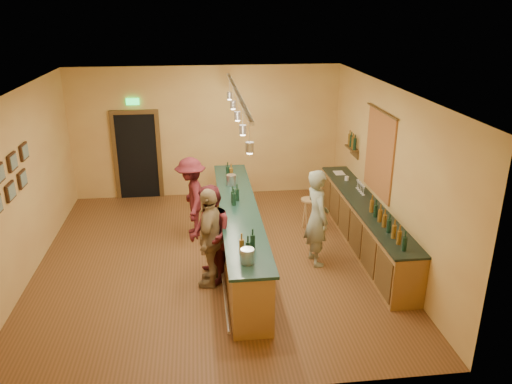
{
  "coord_description": "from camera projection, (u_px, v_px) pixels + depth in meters",
  "views": [
    {
      "loc": [
        -0.19,
        -8.44,
        4.57
      ],
      "look_at": [
        0.83,
        0.2,
        1.26
      ],
      "focal_mm": 35.0,
      "sensor_mm": 36.0,
      "label": 1
    }
  ],
  "objects": [
    {
      "name": "bar_stool",
      "position": [
        309.0,
        205.0,
        10.55
      ],
      "size": [
        0.34,
        0.34,
        0.7
      ],
      "rotation": [
        0.0,
        0.0,
        -0.01
      ],
      "color": "tan",
      "rests_on": "floor"
    },
    {
      "name": "wall_left",
      "position": [
        22.0,
        187.0,
        8.56
      ],
      "size": [
        0.02,
        7.0,
        3.2
      ],
      "primitive_type": "cube",
      "color": "#BE8747",
      "rests_on": "floor"
    },
    {
      "name": "wall_back",
      "position": [
        207.0,
        132.0,
        12.16
      ],
      "size": [
        6.5,
        0.02,
        3.2
      ],
      "primitive_type": "cube",
      "color": "#BE8747",
      "rests_on": "floor"
    },
    {
      "name": "tapestry",
      "position": [
        379.0,
        154.0,
        9.55
      ],
      "size": [
        0.03,
        1.4,
        1.6
      ],
      "primitive_type": "cube",
      "color": "#93371D",
      "rests_on": "wall_right"
    },
    {
      "name": "doorway",
      "position": [
        137.0,
        154.0,
        12.12
      ],
      "size": [
        1.15,
        0.09,
        2.48
      ],
      "color": "black",
      "rests_on": "wall_back"
    },
    {
      "name": "customer_c",
      "position": [
        191.0,
        197.0,
        10.21
      ],
      "size": [
        0.71,
        1.13,
        1.67
      ],
      "primitive_type": "imported",
      "rotation": [
        0.0,
        0.0,
        -1.49
      ],
      "color": "#59191E",
      "rests_on": "floor"
    },
    {
      "name": "wall_front",
      "position": [
        222.0,
        282.0,
        5.67
      ],
      "size": [
        6.5,
        0.02,
        3.2
      ],
      "primitive_type": "cube",
      "color": "#BE8747",
      "rests_on": "floor"
    },
    {
      "name": "back_counter",
      "position": [
        364.0,
        224.0,
        9.8
      ],
      "size": [
        0.6,
        4.55,
        1.27
      ],
      "color": "brown",
      "rests_on": "floor"
    },
    {
      "name": "bartender",
      "position": [
        317.0,
        218.0,
        9.06
      ],
      "size": [
        0.53,
        0.72,
        1.82
      ],
      "primitive_type": "imported",
      "rotation": [
        0.0,
        0.0,
        1.72
      ],
      "color": "gray",
      "rests_on": "floor"
    },
    {
      "name": "ceiling",
      "position": [
        209.0,
        90.0,
        8.34
      ],
      "size": [
        6.5,
        7.0,
        0.02
      ],
      "primitive_type": "cube",
      "color": "silver",
      "rests_on": "wall_back"
    },
    {
      "name": "customer_b",
      "position": [
        210.0,
        237.0,
        8.37
      ],
      "size": [
        0.69,
        1.1,
        1.75
      ],
      "primitive_type": "imported",
      "rotation": [
        0.0,
        0.0,
        -1.85
      ],
      "color": "#997A51",
      "rests_on": "floor"
    },
    {
      "name": "wall_right",
      "position": [
        387.0,
        173.0,
        9.27
      ],
      "size": [
        0.02,
        7.0,
        3.2
      ],
      "primitive_type": "cube",
      "color": "#BE8747",
      "rests_on": "floor"
    },
    {
      "name": "pendant_track",
      "position": [
        237.0,
        102.0,
        8.47
      ],
      "size": [
        0.11,
        4.6,
        0.5
      ],
      "color": "silver",
      "rests_on": "ceiling"
    },
    {
      "name": "customer_a",
      "position": [
        210.0,
        235.0,
        8.46
      ],
      "size": [
        0.8,
        0.96,
        1.75
      ],
      "primitive_type": "imported",
      "rotation": [
        0.0,
        0.0,
        -1.39
      ],
      "color": "#59191E",
      "rests_on": "floor"
    },
    {
      "name": "picture_grid",
      "position": [
        5.0,
        183.0,
        7.74
      ],
      "size": [
        0.06,
        2.2,
        0.7
      ],
      "primitive_type": null,
      "color": "#382111",
      "rests_on": "wall_left"
    },
    {
      "name": "bottle_shelf",
      "position": [
        352.0,
        143.0,
        11.0
      ],
      "size": [
        0.17,
        0.55,
        0.54
      ],
      "color": "#482F15",
      "rests_on": "wall_right"
    },
    {
      "name": "tasting_bar",
      "position": [
        239.0,
        229.0,
        9.32
      ],
      "size": [
        0.73,
        5.1,
        1.38
      ],
      "color": "brown",
      "rests_on": "floor"
    },
    {
      "name": "floor",
      "position": [
        214.0,
        259.0,
        9.48
      ],
      "size": [
        7.0,
        7.0,
        0.0
      ],
      "primitive_type": "plane",
      "color": "brown",
      "rests_on": "ground"
    }
  ]
}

